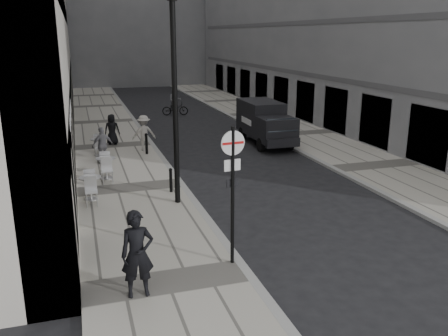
{
  "coord_description": "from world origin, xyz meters",
  "views": [
    {
      "loc": [
        -3.74,
        -7.46,
        5.83
      ],
      "look_at": [
        0.94,
        7.56,
        1.4
      ],
      "focal_mm": 38.0,
      "sensor_mm": 36.0,
      "label": 1
    }
  ],
  "objects_px": {
    "walking_man": "(137,254)",
    "panel_van": "(264,121)",
    "lamppost": "(175,89)",
    "sign_post": "(233,178)",
    "cyclist": "(175,104)"
  },
  "relations": [
    {
      "from": "lamppost",
      "to": "panel_van",
      "type": "height_order",
      "value": "lamppost"
    },
    {
      "from": "sign_post",
      "to": "cyclist",
      "type": "xyz_separation_m",
      "value": [
        3.48,
        24.25,
        -1.61
      ]
    },
    {
      "from": "sign_post",
      "to": "panel_van",
      "type": "xyz_separation_m",
      "value": [
        6.2,
        13.19,
        -1.13
      ]
    },
    {
      "from": "sign_post",
      "to": "lamppost",
      "type": "distance_m",
      "value": 5.24
    },
    {
      "from": "walking_man",
      "to": "cyclist",
      "type": "distance_m",
      "value": 25.84
    },
    {
      "from": "walking_man",
      "to": "lamppost",
      "type": "relative_size",
      "value": 0.28
    },
    {
      "from": "walking_man",
      "to": "lamppost",
      "type": "height_order",
      "value": "lamppost"
    },
    {
      "from": "sign_post",
      "to": "panel_van",
      "type": "relative_size",
      "value": 0.73
    },
    {
      "from": "sign_post",
      "to": "lamppost",
      "type": "xyz_separation_m",
      "value": [
        -0.4,
        4.95,
        1.67
      ]
    },
    {
      "from": "panel_van",
      "to": "walking_man",
      "type": "bearing_deg",
      "value": -120.6
    },
    {
      "from": "walking_man",
      "to": "panel_van",
      "type": "relative_size",
      "value": 0.41
    },
    {
      "from": "panel_van",
      "to": "lamppost",
      "type": "bearing_deg",
      "value": -127.52
    },
    {
      "from": "sign_post",
      "to": "cyclist",
      "type": "bearing_deg",
      "value": 75.77
    },
    {
      "from": "walking_man",
      "to": "sign_post",
      "type": "distance_m",
      "value": 2.97
    },
    {
      "from": "walking_man",
      "to": "cyclist",
      "type": "xyz_separation_m",
      "value": [
        6.0,
        25.13,
        -0.32
      ]
    }
  ]
}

